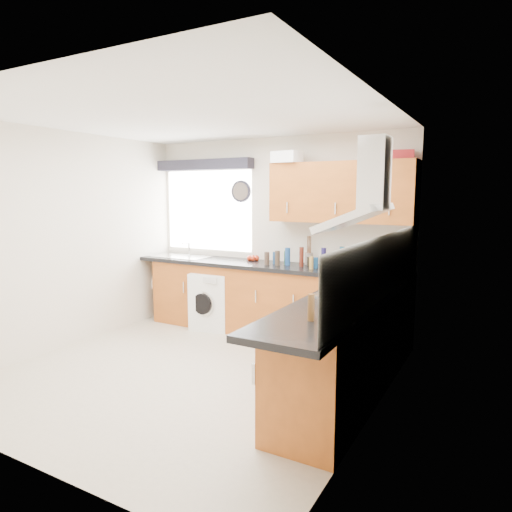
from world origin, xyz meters
The scene contains 39 objects.
ground_plane centered at (0.00, 0.00, 0.00)m, with size 3.60×3.60×0.00m, color beige.
ceiling centered at (0.00, 0.00, 2.50)m, with size 3.60×3.60×0.02m, color white.
wall_back centered at (0.00, 1.80, 1.25)m, with size 3.60×0.02×2.50m, color silver.
wall_front centered at (0.00, -1.80, 1.25)m, with size 3.60×0.02×2.50m, color silver.
wall_left centered at (-1.80, 0.00, 1.25)m, with size 0.02×3.60×2.50m, color silver.
wall_right centered at (1.80, 0.00, 1.25)m, with size 0.02×3.60×2.50m, color silver.
window centered at (-1.05, 1.79, 1.55)m, with size 1.40×0.02×1.10m, color white.
window_blind centered at (-1.05, 1.70, 2.18)m, with size 1.50×0.18×0.14m, color black.
splashback centered at (1.79, 0.30, 1.18)m, with size 0.01×3.00×0.54m, color white.
base_cab_back centered at (-0.10, 1.51, 0.43)m, with size 3.00×0.58×0.86m, color #944917.
base_cab_corner centered at (1.50, 1.50, 0.43)m, with size 0.60×0.60×0.86m, color #944917.
base_cab_right centered at (1.51, 0.15, 0.43)m, with size 0.58×2.10×0.86m, color #944917.
worktop_back centered at (0.00, 1.50, 0.89)m, with size 3.60×0.62×0.05m, color black.
worktop_right centered at (1.50, 0.00, 0.89)m, with size 0.62×2.42×0.05m, color black.
sink centered at (-1.33, 1.50, 0.95)m, with size 0.84×0.46×0.10m, color silver, non-canonical shape.
oven centered at (1.50, 0.30, 0.42)m, with size 0.56×0.58×0.85m, color black.
hob_plate centered at (1.50, 0.30, 0.92)m, with size 0.52×0.52×0.01m, color silver.
extractor_hood centered at (1.60, 0.30, 1.77)m, with size 0.52×0.78×0.66m, color silver, non-canonical shape.
upper_cabinets centered at (0.95, 1.62, 1.80)m, with size 1.70×0.35×0.70m, color #944917.
washing_machine centered at (-0.71, 1.40, 0.38)m, with size 0.51×0.50×0.75m, color white.
wall_clock centered at (-0.50, 1.76, 1.82)m, with size 0.29×0.29×0.04m, color black.
casserole centered at (0.30, 1.52, 2.22)m, with size 0.32×0.23×0.14m, color white.
storage_box centered at (1.60, 1.72, 2.20)m, with size 0.23×0.19×0.11m, color red.
utensil_pot centered at (0.53, 1.69, 0.98)m, with size 0.11×0.11×0.15m, color gray.
kitchen_roll centered at (1.62, 1.05, 1.02)m, with size 0.10×0.10×0.23m, color white.
tomato_cluster centered at (-0.24, 1.65, 0.94)m, with size 0.15×0.15×0.07m, color #A7240D, non-canonical shape.
jar_0 centered at (0.22, 1.45, 1.00)m, with size 0.06×0.06×0.18m, color #3B2D20.
jar_1 centered at (0.71, 1.47, 0.97)m, with size 0.06×0.06×0.13m, color navy.
jar_2 centered at (1.08, 1.70, 1.04)m, with size 0.06×0.06×0.26m, color #43181B.
jar_3 centered at (0.15, 1.54, 0.99)m, with size 0.07×0.07×0.15m, color navy.
jar_4 centered at (0.79, 1.52, 1.03)m, with size 0.06×0.06×0.24m, color #191343.
jar_5 centered at (0.31, 1.53, 1.02)m, with size 0.07×0.07×0.21m, color navy.
jar_6 centered at (0.57, 1.64, 0.96)m, with size 0.07×0.07×0.10m, color black.
jar_7 centered at (0.69, 1.39, 0.98)m, with size 0.05×0.05×0.15m, color #A37C38.
jar_8 centered at (0.96, 1.68, 1.03)m, with size 0.06×0.06×0.25m, color #1D658E.
jar_9 centered at (0.51, 1.50, 1.03)m, with size 0.05×0.05×0.24m, color #4D1A10.
jar_10 centered at (0.29, 1.56, 1.00)m, with size 0.06×0.06×0.17m, color #1E5526.
jar_11 centered at (0.09, 1.41, 0.99)m, with size 0.06×0.06×0.16m, color #3C2B21.
bottle_0 centered at (1.52, -0.64, 1.00)m, with size 0.05×0.05×0.19m, color brown.
Camera 1 is at (2.69, -3.51, 1.78)m, focal length 32.00 mm.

